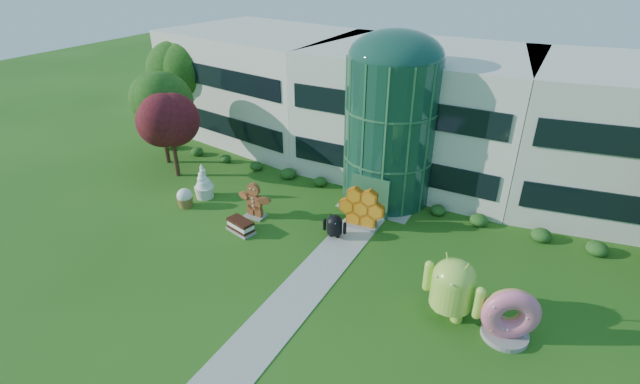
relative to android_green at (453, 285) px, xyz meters
The scene contains 14 objects.
ground 7.63m from the android_green, 163.75° to the right, with size 140.00×140.00×0.00m, color #215114.
building 17.67m from the android_green, 114.05° to the left, with size 46.00×15.00×9.30m, color beige, non-canonical shape.
atrium 12.59m from the android_green, 125.60° to the left, with size 6.00×6.00×9.80m, color #194738.
walkway 7.34m from the android_green, behind, with size 2.40×20.00×0.04m, color #9E9E93.
tree_red 23.28m from the android_green, 166.50° to the left, with size 4.00×4.00×6.00m, color #3F0C14, non-canonical shape.
trees_backdrop 13.25m from the android_green, 123.04° to the left, with size 52.00×8.00×8.40m, color #1B4110, non-canonical shape.
android_green is the anchor object (origin of this frame).
android_black 8.71m from the android_green, 156.33° to the left, with size 1.56×1.05×1.77m, color black, non-canonical shape.
donut 2.67m from the android_green, ahead, with size 2.63×1.26×2.74m, color #DF5486, non-canonical shape.
gingerbread 14.02m from the android_green, 166.87° to the left, with size 2.70×1.04×2.49m, color brown, non-canonical shape.
ice_cream_sandwich 13.48m from the android_green, behind, with size 1.88×0.94×0.84m, color black, non-canonical shape.
honeycomb 8.86m from the android_green, 142.41° to the left, with size 3.11×1.11×2.44m, color orange, non-canonical shape.
froyo 18.71m from the android_green, 168.71° to the left, with size 1.49×1.49×2.56m, color white, non-canonical shape.
cupcake 18.77m from the android_green, behind, with size 1.13×1.13×1.35m, color white, non-canonical shape.
Camera 1 is at (9.78, -15.84, 15.74)m, focal length 26.00 mm.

